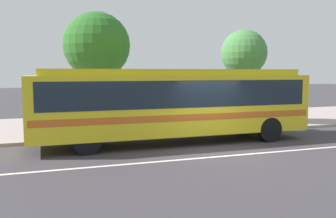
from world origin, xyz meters
The scene contains 10 objects.
ground_plane centered at (0.00, 0.00, 0.00)m, with size 120.00×120.00×0.00m, color #3A373C.
sidewalk_slab centered at (0.00, 7.38, 0.06)m, with size 60.00×8.00×0.12m, color #A49491.
lane_stripe_center centered at (0.00, -0.80, 0.00)m, with size 56.00×0.16×0.01m, color silver.
transit_bus centered at (-0.93, 2.03, 1.71)m, with size 11.10×2.51×2.94m.
pedestrian_waiting_near_sign centered at (1.47, 4.38, 1.04)m, with size 0.47×0.47×1.58m.
pedestrian_walking_along_curb centered at (3.96, 4.50, 1.12)m, with size 0.44×0.44×1.70m.
pedestrian_standing_by_tree centered at (-3.75, 4.16, 1.10)m, with size 0.36×0.36×1.68m.
bus_stop_sign centered at (3.82, 3.73, 1.75)m, with size 0.08×0.44×2.54m.
street_tree_near_stop centered at (-3.31, 6.26, 4.07)m, with size 3.18×3.18×5.57m.
street_tree_mid_block centered at (4.49, 5.86, 3.82)m, with size 2.48×2.48×4.98m.
Camera 1 is at (-5.92, -11.66, 2.82)m, focal length 39.30 mm.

